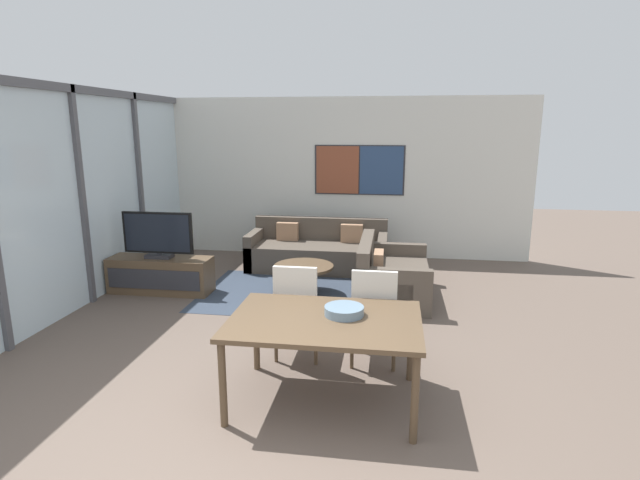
% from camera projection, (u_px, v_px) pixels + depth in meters
% --- Properties ---
extents(ground_plane, '(24.00, 24.00, 0.00)m').
position_uv_depth(ground_plane, '(227.00, 472.00, 3.39)').
color(ground_plane, brown).
extents(wall_back, '(6.84, 0.09, 2.80)m').
position_uv_depth(wall_back, '(335.00, 178.00, 8.86)').
color(wall_back, silver).
rests_on(wall_back, ground_plane).
extents(window_wall_left, '(0.07, 6.00, 2.80)m').
position_uv_depth(window_wall_left, '(79.00, 188.00, 6.36)').
color(window_wall_left, silver).
rests_on(window_wall_left, ground_plane).
extents(area_rug, '(2.85, 1.93, 0.01)m').
position_uv_depth(area_rug, '(304.00, 293.00, 7.01)').
color(area_rug, '#333D4C').
rests_on(area_rug, ground_plane).
extents(tv_console, '(1.44, 0.45, 0.50)m').
position_uv_depth(tv_console, '(161.00, 275.00, 7.03)').
color(tv_console, brown).
rests_on(tv_console, ground_plane).
extents(television, '(1.00, 0.20, 0.65)m').
position_uv_depth(television, '(158.00, 236.00, 6.91)').
color(television, '#2D2D33').
rests_on(television, tv_console).
extents(sofa_main, '(2.25, 0.93, 0.79)m').
position_uv_depth(sofa_main, '(318.00, 252.00, 8.27)').
color(sofa_main, '#51473D').
rests_on(sofa_main, ground_plane).
extents(sofa_side, '(0.93, 1.52, 0.79)m').
position_uv_depth(sofa_side, '(388.00, 278.00, 6.83)').
color(sofa_side, '#51473D').
rests_on(sofa_side, ground_plane).
extents(coffee_table, '(0.83, 0.83, 0.41)m').
position_uv_depth(coffee_table, '(304.00, 272.00, 6.94)').
color(coffee_table, brown).
rests_on(coffee_table, ground_plane).
extents(dining_table, '(1.58, 1.08, 0.75)m').
position_uv_depth(dining_table, '(325.00, 326.00, 4.12)').
color(dining_table, brown).
rests_on(dining_table, ground_plane).
extents(dining_chair_left, '(0.46, 0.46, 0.99)m').
position_uv_depth(dining_chair_left, '(298.00, 308.00, 4.94)').
color(dining_chair_left, beige).
rests_on(dining_chair_left, ground_plane).
extents(dining_chair_centre, '(0.46, 0.46, 0.99)m').
position_uv_depth(dining_chair_centre, '(374.00, 313.00, 4.81)').
color(dining_chair_centre, beige).
rests_on(dining_chair_centre, ground_plane).
extents(fruit_bowl, '(0.33, 0.33, 0.08)m').
position_uv_depth(fruit_bowl, '(344.00, 310.00, 4.17)').
color(fruit_bowl, slate).
rests_on(fruit_bowl, dining_table).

